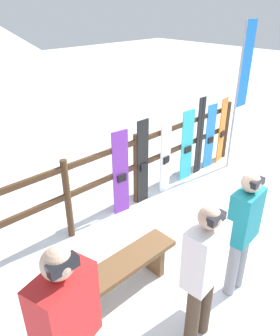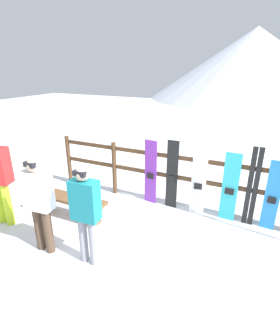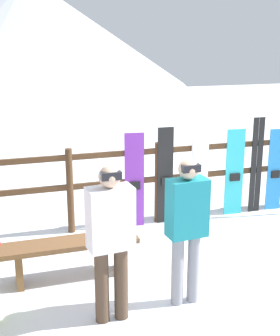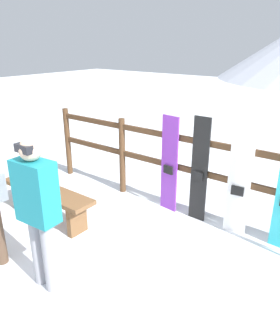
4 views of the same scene
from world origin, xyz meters
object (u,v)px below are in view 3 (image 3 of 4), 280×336
object	(u,v)px
bench	(70,250)
snowboard_cyan	(234,173)
person_white	(111,234)
ski_pair_black	(256,165)
snowboard_purple	(134,181)
snowboard_black_stripe	(165,176)
snowboard_white	(199,177)
person_teal	(187,222)
snowboard_blue	(275,170)

from	to	relation	value
bench	snowboard_cyan	world-z (taller)	snowboard_cyan
person_white	ski_pair_black	bearing A→B (deg)	37.35
snowboard_purple	snowboard_black_stripe	distance (m)	0.48
snowboard_purple	snowboard_white	world-z (taller)	snowboard_purple
snowboard_white	snowboard_cyan	distance (m)	0.60
person_teal	snowboard_blue	xyz separation A→B (m)	(2.48, 2.18, -0.26)
bench	person_white	xyz separation A→B (m)	(0.26, -0.95, 0.57)
ski_pair_black	snowboard_black_stripe	bearing A→B (deg)	-179.87
snowboard_black_stripe	person_white	bearing A→B (deg)	-121.87
snowboard_white	ski_pair_black	size ratio (longest dim) A/B	0.87
ski_pair_black	snowboard_blue	bearing A→B (deg)	-0.59
person_white	snowboard_purple	distance (m)	2.44
bench	snowboard_black_stripe	world-z (taller)	snowboard_black_stripe
person_teal	snowboard_cyan	distance (m)	2.80
snowboard_black_stripe	snowboard_blue	world-z (taller)	snowboard_black_stripe
ski_pair_black	person_teal	bearing A→B (deg)	-134.30
person_white	person_teal	distance (m)	0.83
person_teal	snowboard_white	distance (m)	2.47
snowboard_cyan	snowboard_black_stripe	bearing A→B (deg)	180.00
bench	snowboard_blue	xyz separation A→B (m)	(3.56, 1.30, 0.31)
snowboard_black_stripe	snowboard_white	distance (m)	0.57
bench	snowboard_purple	size ratio (longest dim) A/B	1.11
person_teal	snowboard_black_stripe	distance (m)	2.26
snowboard_black_stripe	snowboard_cyan	xyz separation A→B (m)	(1.17, -0.00, -0.05)
ski_pair_black	snowboard_purple	bearing A→B (deg)	-179.90
person_teal	snowboard_black_stripe	size ratio (longest dim) A/B	1.07
snowboard_black_stripe	snowboard_white	size ratio (longest dim) A/B	1.10
person_white	snowboard_white	world-z (taller)	person_white
person_white	person_teal	bearing A→B (deg)	5.20
snowboard_purple	snowboard_blue	distance (m)	2.39
bench	snowboard_blue	world-z (taller)	snowboard_blue
snowboard_cyan	bench	bearing A→B (deg)	-155.23
snowboard_white	snowboard_blue	distance (m)	1.34
snowboard_white	ski_pair_black	bearing A→B (deg)	0.20
person_white	snowboard_purple	bearing A→B (deg)	67.87
snowboard_white	ski_pair_black	world-z (taller)	ski_pair_black
person_teal	ski_pair_black	bearing A→B (deg)	45.70
person_white	snowboard_white	bearing A→B (deg)	48.92
bench	snowboard_cyan	distance (m)	3.13
snowboard_white	snowboard_purple	bearing A→B (deg)	180.00
person_teal	snowboard_blue	size ratio (longest dim) A/B	1.18
snowboard_cyan	ski_pair_black	bearing A→B (deg)	0.52
snowboard_black_stripe	snowboard_blue	size ratio (longest dim) A/B	1.10
snowboard_purple	snowboard_blue	xyz separation A→B (m)	(2.39, -0.00, -0.04)
person_teal	snowboard_white	world-z (taller)	person_teal
snowboard_black_stripe	bench	bearing A→B (deg)	-141.83
snowboard_white	snowboard_cyan	xyz separation A→B (m)	(0.60, 0.00, 0.02)
snowboard_purple	snowboard_blue	bearing A→B (deg)	-0.00
person_teal	snowboard_black_stripe	bearing A→B (deg)	75.26
bench	ski_pair_black	size ratio (longest dim) A/B	1.02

